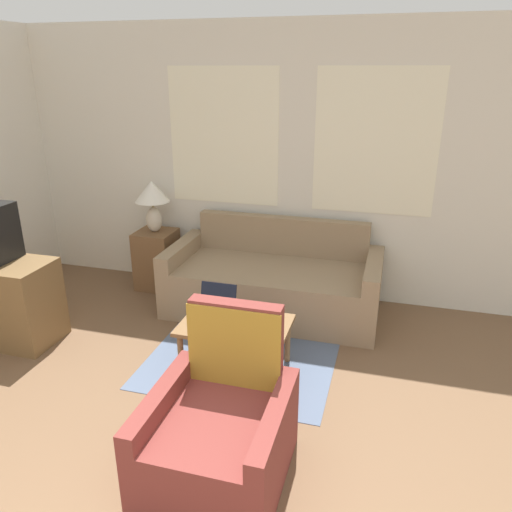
{
  "coord_description": "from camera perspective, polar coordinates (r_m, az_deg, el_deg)",
  "views": [
    {
      "loc": [
        0.84,
        -0.72,
        2.19
      ],
      "look_at": [
        -0.19,
        2.92,
        0.75
      ],
      "focal_mm": 35.0,
      "sensor_mm": 36.0,
      "label": 1
    }
  ],
  "objects": [
    {
      "name": "wall_back",
      "position": [
        4.85,
        5.62,
        10.22
      ],
      "size": [
        6.78,
        0.06,
        2.6
      ],
      "color": "silver",
      "rests_on": "ground_plane"
    },
    {
      "name": "rug",
      "position": [
        4.37,
        -0.19,
        -9.16
      ],
      "size": [
        1.46,
        1.99,
        0.01
      ],
      "color": "slate",
      "rests_on": "ground_plane"
    },
    {
      "name": "snack_bowl",
      "position": [
        3.59,
        0.32,
        -8.41
      ],
      "size": [
        0.18,
        0.18,
        0.08
      ],
      "color": "#191E4C",
      "rests_on": "coffee_table"
    },
    {
      "name": "laptop",
      "position": [
        3.77,
        -4.81,
        -6.64
      ],
      "size": [
        0.28,
        0.32,
        0.26
      ],
      "color": "#47474C",
      "rests_on": "coffee_table"
    },
    {
      "name": "armchair",
      "position": [
        2.99,
        -4.03,
        -19.32
      ],
      "size": [
        0.75,
        0.82,
        0.93
      ],
      "color": "brown",
      "rests_on": "ground_plane"
    },
    {
      "name": "table_lamp",
      "position": [
        5.12,
        -11.76,
        6.58
      ],
      "size": [
        0.35,
        0.35,
        0.52
      ],
      "color": "beige",
      "rests_on": "side_table"
    },
    {
      "name": "cup_yellow",
      "position": [
        3.61,
        -1.91,
        -8.07
      ],
      "size": [
        0.07,
        0.07,
        0.1
      ],
      "color": "#B23D38",
      "rests_on": "coffee_table"
    },
    {
      "name": "couch",
      "position": [
        4.74,
        2.08,
        -3.07
      ],
      "size": [
        1.96,
        0.9,
        0.82
      ],
      "color": "#937A5B",
      "rests_on": "ground_plane"
    },
    {
      "name": "coffee_table",
      "position": [
        3.78,
        -2.37,
        -8.39
      ],
      "size": [
        0.81,
        0.54,
        0.4
      ],
      "color": "brown",
      "rests_on": "ground_plane"
    },
    {
      "name": "side_table",
      "position": [
        5.31,
        -11.24,
        -0.37
      ],
      "size": [
        0.38,
        0.38,
        0.61
      ],
      "color": "brown",
      "rests_on": "ground_plane"
    },
    {
      "name": "cup_navy",
      "position": [
        3.81,
        -0.13,
        -6.3
      ],
      "size": [
        0.08,
        0.08,
        0.11
      ],
      "color": "#B23D38",
      "rests_on": "coffee_table"
    }
  ]
}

